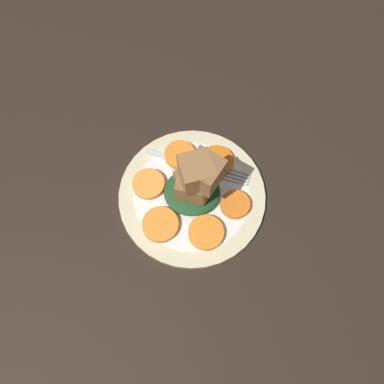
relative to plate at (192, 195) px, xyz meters
The scene contains 10 objects.
table_slab 1.52cm from the plate, ahead, with size 120.00×120.00×2.00cm, color black.
plate is the anchor object (origin of this frame).
carrot_slice_0 7.66cm from the plate, 48.20° to the left, with size 5.97×5.97×1.09cm, color orange.
carrot_slice_1 7.33cm from the plate, 109.46° to the left, with size 5.81×5.81×1.09cm, color orange.
carrot_slice_2 7.56cm from the plate, 165.35° to the left, with size 4.93×4.93×1.09cm, color orange.
carrot_slice_3 7.37cm from the plate, 124.54° to the right, with size 5.93×5.93×1.09cm, color orange.
carrot_slice_4 7.58cm from the plate, 72.13° to the right, with size 5.40×5.40×1.09cm, color orange.
carrot_slice_5 7.67cm from the plate, 11.21° to the right, with size 5.52×5.52×1.09cm, color #F99539.
center_pile 5.76cm from the plate, 164.47° to the right, with size 9.88×8.52×11.56cm.
fork 5.44cm from the plate, 102.28° to the right, with size 18.53×6.86×0.40cm.
Camera 1 is at (-0.51, 23.00, 62.31)cm, focal length 35.00 mm.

